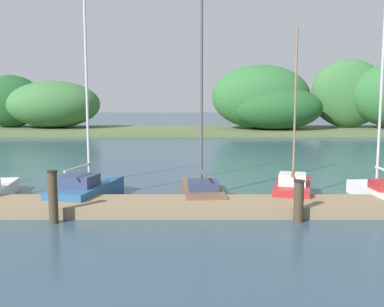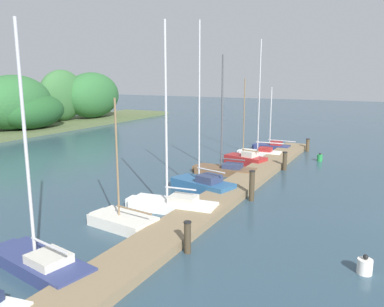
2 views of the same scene
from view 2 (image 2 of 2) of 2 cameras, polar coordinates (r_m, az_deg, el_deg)
The scene contains 15 objects.
dock_pier at distance 19.87m, azimuth 5.71°, elevation -5.48°, with size 29.40×1.80×0.35m.
sailboat_1 at distance 13.32m, azimuth -21.54°, elevation -14.18°, with size 1.98×4.22×7.52m.
sailboat_2 at distance 16.00m, azimuth -10.39°, elevation -9.51°, with size 1.70×3.04×5.09m.
sailboat_3 at distance 17.42m, azimuth -3.11°, elevation -7.14°, with size 1.65×4.26×8.16m.
sailboat_4 at distance 20.26m, azimuth 1.38°, elevation -4.38°, with size 2.10×3.76×8.54m.
sailboat_5 at distance 23.81m, azimuth 4.69°, elevation -2.17°, with size 1.51×3.93×7.09m.
sailboat_6 at distance 26.53m, azimuth 7.70°, elevation -0.77°, with size 1.79×3.10×5.71m.
sailboat_7 at distance 29.14m, azimuth 9.84°, elevation 0.34°, with size 1.27×3.40×8.38m.
sailboat_8 at distance 31.88m, azimuth 11.51°, elevation 1.07°, with size 1.02×3.44×4.99m.
mooring_piling_1 at distance 13.41m, azimuth -0.66°, elevation -12.15°, with size 0.27×0.27×1.13m.
mooring_piling_2 at distance 18.86m, azimuth 8.75°, elevation -4.67°, with size 0.29×0.29×1.48m.
mooring_piling_3 at distance 25.28m, azimuth 13.42°, elevation -1.07°, with size 0.31×0.31×1.18m.
mooring_piling_4 at distance 32.05m, azimuth 16.57°, elevation 1.21°, with size 0.31×0.31×1.01m.
channel_buoy_0 at distance 13.36m, azimuth 23.96°, elevation -14.83°, with size 0.45×0.45×0.62m.
channel_buoy_1 at distance 28.67m, azimuth 18.20°, elevation -0.60°, with size 0.37×0.37×0.60m.
Camera 2 is at (-17.69, 2.87, 5.94)m, focal length 36.44 mm.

